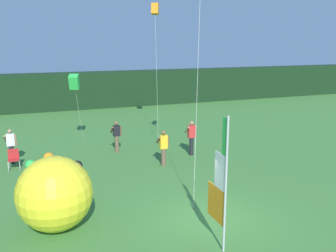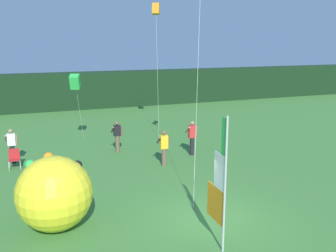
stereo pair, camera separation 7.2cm
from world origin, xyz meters
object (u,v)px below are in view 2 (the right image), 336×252
at_px(person_mid_field, 117,136).
at_px(person_far_right, 164,147).
at_px(person_far_left, 192,137).
at_px(kite_green_box_0, 75,82).
at_px(banner_flag, 220,185).
at_px(inflatable_balloon, 54,193).
at_px(folding_chair, 14,157).
at_px(person_near_banner, 12,145).
at_px(kite_orange_box_1, 156,10).

xyz_separation_m(person_mid_field, person_far_right, (1.57, -2.85, 0.01)).
distance_m(person_far_left, kite_green_box_0, 6.93).
height_order(banner_flag, inflatable_balloon, banner_flag).
height_order(person_far_left, inflatable_balloon, inflatable_balloon).
distance_m(person_far_left, person_far_right, 2.18).
bearing_deg(folding_chair, person_near_banner, 97.44).
xyz_separation_m(kite_green_box_0, kite_orange_box_1, (4.96, 1.05, 3.91)).
xyz_separation_m(banner_flag, person_far_left, (2.80, 8.16, -0.90)).
bearing_deg(folding_chair, kite_green_box_0, 39.94).
bearing_deg(banner_flag, inflatable_balloon, 147.87).
xyz_separation_m(person_far_left, person_far_right, (-1.90, -1.07, -0.05)).
xyz_separation_m(folding_chair, kite_green_box_0, (3.20, 2.68, 3.06)).
xyz_separation_m(person_near_banner, inflatable_balloon, (1.50, -7.27, 0.28)).
distance_m(inflatable_balloon, kite_green_box_0, 9.65).
bearing_deg(kite_orange_box_1, person_near_banner, -160.36).
bearing_deg(person_mid_field, person_far_left, -27.27).
height_order(person_far_left, folding_chair, person_far_left).
distance_m(person_mid_field, kite_orange_box_1, 7.88).
distance_m(inflatable_balloon, kite_orange_box_1, 13.78).
bearing_deg(kite_green_box_0, person_far_right, -54.72).
bearing_deg(banner_flag, kite_green_box_0, 101.72).
bearing_deg(person_far_left, inflatable_balloon, -142.12).
relative_size(banner_flag, kite_orange_box_1, 0.49).
bearing_deg(person_far_left, kite_green_box_0, 145.00).
bearing_deg(inflatable_balloon, folding_chair, 102.18).
height_order(person_mid_field, inflatable_balloon, inflatable_balloon).
distance_m(person_near_banner, person_far_left, 8.74).
bearing_deg(person_far_right, person_far_left, 29.30).
bearing_deg(kite_orange_box_1, folding_chair, -155.41).
height_order(person_near_banner, kite_orange_box_1, kite_orange_box_1).
bearing_deg(folding_chair, banner_flag, -58.32).
relative_size(person_mid_field, kite_orange_box_1, 0.21).
bearing_deg(person_far_right, person_near_banner, 156.79).
bearing_deg(folding_chair, person_far_right, -17.52).
height_order(inflatable_balloon, folding_chair, inflatable_balloon).
relative_size(kite_green_box_0, kite_orange_box_1, 0.51).
xyz_separation_m(person_far_right, kite_orange_box_1, (1.60, 5.80, 6.58)).
relative_size(person_near_banner, person_mid_field, 1.01).
distance_m(banner_flag, inflatable_balloon, 5.07).
relative_size(person_far_right, kite_green_box_0, 0.42).
relative_size(person_far_right, kite_orange_box_1, 0.22).
distance_m(banner_flag, person_far_left, 8.67).
bearing_deg(folding_chair, kite_orange_box_1, 24.59).
height_order(banner_flag, person_mid_field, banner_flag).
relative_size(banner_flag, person_far_right, 2.28).
bearing_deg(inflatable_balloon, kite_orange_box_1, 56.55).
xyz_separation_m(person_far_left, kite_orange_box_1, (-0.30, 4.74, 6.53)).
relative_size(person_near_banner, kite_orange_box_1, 0.21).
bearing_deg(inflatable_balloon, person_mid_field, 63.75).
bearing_deg(person_near_banner, kite_green_box_0, 29.83).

